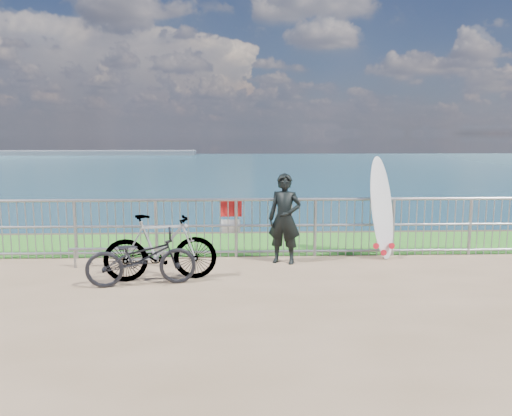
{
  "coord_description": "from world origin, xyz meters",
  "views": [
    {
      "loc": [
        -0.49,
        -7.67,
        2.33
      ],
      "look_at": [
        -0.14,
        1.2,
        1.0
      ],
      "focal_mm": 35.0,
      "sensor_mm": 36.0,
      "label": 1
    }
  ],
  "objects_px": {
    "bicycle_near": "(141,258)",
    "bicycle_far": "(161,247)",
    "surfboard": "(382,211)",
    "surfer": "(285,219)"
  },
  "relations": [
    {
      "from": "bicycle_near",
      "to": "surfboard",
      "type": "bearing_deg",
      "value": -79.36
    },
    {
      "from": "surfboard",
      "to": "bicycle_far",
      "type": "height_order",
      "value": "surfboard"
    },
    {
      "from": "bicycle_near",
      "to": "bicycle_far",
      "type": "height_order",
      "value": "bicycle_far"
    },
    {
      "from": "surfer",
      "to": "bicycle_far",
      "type": "xyz_separation_m",
      "value": [
        -2.07,
        -1.01,
        -0.28
      ]
    },
    {
      "from": "bicycle_near",
      "to": "surfer",
      "type": "bearing_deg",
      "value": -71.37
    },
    {
      "from": "bicycle_near",
      "to": "bicycle_far",
      "type": "relative_size",
      "value": 0.94
    },
    {
      "from": "surfer",
      "to": "bicycle_near",
      "type": "height_order",
      "value": "surfer"
    },
    {
      "from": "surfboard",
      "to": "bicycle_far",
      "type": "bearing_deg",
      "value": -161.51
    },
    {
      "from": "surfboard",
      "to": "bicycle_near",
      "type": "bearing_deg",
      "value": -159.38
    },
    {
      "from": "surfer",
      "to": "bicycle_near",
      "type": "relative_size",
      "value": 0.98
    }
  ]
}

